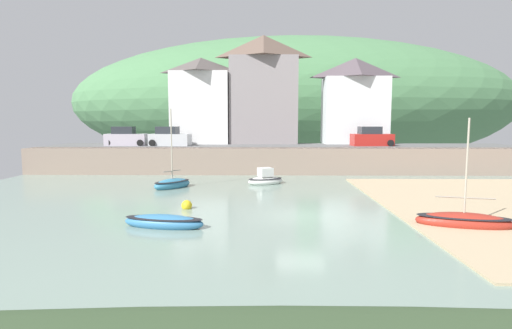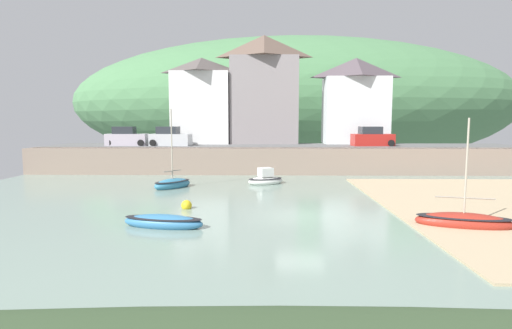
% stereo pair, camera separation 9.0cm
% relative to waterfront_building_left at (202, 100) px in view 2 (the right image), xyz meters
% --- Properties ---
extents(ground, '(48.00, 41.00, 0.61)m').
position_rel_waterfront_building_left_xyz_m(ground, '(10.25, -34.76, -7.06)').
color(ground, gray).
extents(quay_seawall, '(48.00, 9.40, 2.40)m').
position_rel_waterfront_building_left_xyz_m(quay_seawall, '(8.86, -7.70, -5.87)').
color(quay_seawall, gray).
rests_on(quay_seawall, ground).
extents(hillside_backdrop, '(80.00, 44.00, 23.03)m').
position_rel_waterfront_building_left_xyz_m(hillside_backdrop, '(12.43, 30.00, 0.84)').
color(hillside_backdrop, '#4D8050').
rests_on(hillside_backdrop, ground).
extents(waterfront_building_left, '(6.59, 5.31, 9.49)m').
position_rel_waterfront_building_left_xyz_m(waterfront_building_left, '(0.00, 0.00, 0.00)').
color(waterfront_building_left, white).
rests_on(waterfront_building_left, ground).
extents(waterfront_building_centre, '(7.70, 4.68, 11.91)m').
position_rel_waterfront_building_left_xyz_m(waterfront_building_centre, '(6.96, -0.00, 1.24)').
color(waterfront_building_centre, gray).
rests_on(waterfront_building_centre, ground).
extents(waterfront_building_right, '(7.20, 4.38, 9.43)m').
position_rel_waterfront_building_left_xyz_m(waterfront_building_right, '(17.14, -0.00, -0.01)').
color(waterfront_building_right, white).
rests_on(waterfront_building_right, ground).
extents(rowboat_small_beached, '(3.00, 3.29, 6.00)m').
position_rel_waterfront_building_left_xyz_m(rowboat_small_beached, '(0.21, -16.42, -6.92)').
color(rowboat_small_beached, teal).
rests_on(rowboat_small_beached, ground).
extents(dinghy_open_wooden, '(4.03, 1.86, 0.76)m').
position_rel_waterfront_building_left_xyz_m(dinghy_open_wooden, '(2.27, -27.55, -6.98)').
color(dinghy_open_wooden, teal).
rests_on(dinghy_open_wooden, ground).
extents(sailboat_blue_trim, '(4.43, 2.41, 5.27)m').
position_rel_waterfront_building_left_xyz_m(sailboat_blue_trim, '(16.19, -27.45, -6.92)').
color(sailboat_blue_trim, '#9F2A1E').
rests_on(sailboat_blue_trim, ground).
extents(sailboat_tall_mast, '(3.18, 2.44, 1.44)m').
position_rel_waterfront_building_left_xyz_m(sailboat_tall_mast, '(7.09, -14.43, -6.87)').
color(sailboat_tall_mast, white).
rests_on(sailboat_tall_mast, ground).
extents(parked_car_near_slipway, '(4.16, 1.86, 1.95)m').
position_rel_waterfront_building_left_xyz_m(parked_car_near_slipway, '(-7.16, -4.50, -4.02)').
color(parked_car_near_slipway, '#BAB0BE').
rests_on(parked_car_near_slipway, ground).
extents(parked_car_by_wall, '(4.26, 2.13, 1.95)m').
position_rel_waterfront_building_left_xyz_m(parked_car_by_wall, '(-2.65, -4.50, -4.02)').
color(parked_car_by_wall, '#B7BBBE').
rests_on(parked_car_by_wall, ground).
extents(parked_car_end_of_row, '(4.22, 2.01, 1.95)m').
position_rel_waterfront_building_left_xyz_m(parked_car_end_of_row, '(17.92, -4.50, -4.02)').
color(parked_car_end_of_row, '#B4231D').
rests_on(parked_car_end_of_row, ground).
extents(mooring_buoy, '(0.60, 0.60, 0.60)m').
position_rel_waterfront_building_left_xyz_m(mooring_buoy, '(2.60, -23.55, -7.04)').
color(mooring_buoy, yellow).
rests_on(mooring_buoy, ground).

